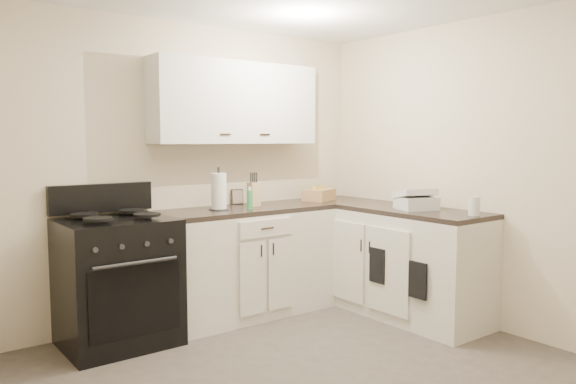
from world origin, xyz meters
TOP-DOWN VIEW (x-y plane):
  - wall_back at (0.00, 1.80)m, footprint 3.60×0.00m
  - wall_right at (1.80, 0.00)m, footprint 0.00×3.60m
  - base_cabinets_back at (0.43, 1.50)m, footprint 1.55×0.60m
  - base_cabinets_right at (1.50, 0.85)m, footprint 0.60×1.90m
  - countertop_back at (0.43, 1.50)m, footprint 1.55×0.60m
  - countertop_right at (1.50, 0.85)m, footprint 0.60×1.90m
  - upper_cabinets at (0.43, 1.65)m, footprint 1.55×0.30m
  - stove at (-0.73, 1.48)m, footprint 0.80×0.68m
  - knife_block at (0.54, 1.54)m, footprint 0.10×0.09m
  - paper_towel at (0.16, 1.50)m, footprint 0.16×0.16m
  - soap_bottle at (0.40, 1.41)m, footprint 0.06×0.06m
  - picture_frame at (0.50, 1.76)m, footprint 0.11×0.07m
  - wicker_basket at (1.30, 1.56)m, footprint 0.39×0.33m
  - countertop_grill at (1.49, 0.52)m, footprint 0.37×0.36m
  - glass_jar at (1.55, 0.00)m, footprint 0.12×0.12m
  - oven_mitt_near at (1.18, 0.23)m, footprint 0.02×0.16m
  - oven_mitt_far at (1.18, 0.66)m, footprint 0.02×0.17m

SIDE VIEW (x-z plane):
  - oven_mitt_near at x=1.18m, z-range 0.30..0.58m
  - base_cabinets_back at x=0.43m, z-range 0.00..0.90m
  - base_cabinets_right at x=1.50m, z-range 0.00..0.90m
  - stove at x=-0.73m, z-range -0.02..0.94m
  - oven_mitt_far at x=1.18m, z-range 0.33..0.63m
  - countertop_back at x=0.43m, z-range 0.90..0.94m
  - countertop_right at x=1.50m, z-range 0.90..0.94m
  - countertop_grill at x=1.49m, z-range 0.94..1.05m
  - wicker_basket at x=1.30m, z-range 0.94..1.05m
  - picture_frame at x=0.50m, z-range 0.94..1.08m
  - glass_jar at x=1.55m, z-range 0.94..1.09m
  - soap_bottle at x=0.40m, z-range 0.94..1.10m
  - knife_block at x=0.54m, z-range 0.94..1.15m
  - paper_towel at x=0.16m, z-range 0.94..1.25m
  - wall_back at x=0.00m, z-range -0.55..3.05m
  - wall_right at x=1.80m, z-range -0.55..3.05m
  - upper_cabinets at x=0.43m, z-range 1.49..2.19m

